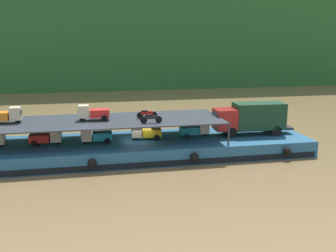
% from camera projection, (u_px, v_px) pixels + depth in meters
% --- Properties ---
extents(ground_plane, '(400.00, 400.00, 0.00)m').
position_uv_depth(ground_plane, '(138.00, 156.00, 36.26)').
color(ground_plane, brown).
extents(cargo_barge, '(31.98, 8.41, 1.50)m').
position_uv_depth(cargo_barge, '(138.00, 148.00, 36.07)').
color(cargo_barge, '#23567A').
rests_on(cargo_barge, ground).
extents(covered_lorry, '(7.92, 2.53, 3.10)m').
position_uv_depth(covered_lorry, '(251.00, 117.00, 37.68)').
color(covered_lorry, maroon).
rests_on(covered_lorry, cargo_barge).
extents(cargo_rack, '(22.78, 7.02, 2.00)m').
position_uv_depth(cargo_rack, '(96.00, 121.00, 34.77)').
color(cargo_rack, '#2D333D').
rests_on(cargo_rack, cargo_barge).
extents(mini_truck_lower_aft, '(2.79, 1.28, 1.38)m').
position_uv_depth(mini_truck_lower_aft, '(46.00, 137.00, 34.21)').
color(mini_truck_lower_aft, red).
rests_on(mini_truck_lower_aft, cargo_barge).
extents(mini_truck_lower_mid, '(2.76, 1.23, 1.38)m').
position_uv_depth(mini_truck_lower_mid, '(96.00, 135.00, 34.79)').
color(mini_truck_lower_mid, teal).
rests_on(mini_truck_lower_mid, cargo_barge).
extents(mini_truck_lower_fore, '(2.78, 1.28, 1.38)m').
position_uv_depth(mini_truck_lower_fore, '(146.00, 132.00, 36.04)').
color(mini_truck_lower_fore, gold).
rests_on(mini_truck_lower_fore, cargo_barge).
extents(mini_truck_lower_bow, '(2.76, 1.24, 1.38)m').
position_uv_depth(mini_truck_lower_bow, '(195.00, 129.00, 37.19)').
color(mini_truck_lower_bow, teal).
rests_on(mini_truck_lower_bow, cargo_barge).
extents(mini_truck_upper_stern, '(2.77, 1.25, 1.38)m').
position_uv_depth(mini_truck_upper_stern, '(5.00, 115.00, 33.51)').
color(mini_truck_upper_stern, orange).
rests_on(mini_truck_upper_stern, cargo_rack).
extents(mini_truck_upper_mid, '(2.79, 1.28, 1.38)m').
position_uv_depth(mini_truck_upper_mid, '(93.00, 113.00, 34.70)').
color(mini_truck_upper_mid, red).
rests_on(mini_truck_upper_mid, cargo_rack).
extents(motorcycle_upper_port, '(1.90, 0.55, 0.87)m').
position_uv_depth(motorcycle_upper_port, '(151.00, 118.00, 33.57)').
color(motorcycle_upper_port, black).
rests_on(motorcycle_upper_port, cargo_rack).
extents(motorcycle_upper_centre, '(1.90, 0.55, 0.87)m').
position_uv_depth(motorcycle_upper_centre, '(147.00, 114.00, 35.57)').
color(motorcycle_upper_centre, black).
rests_on(motorcycle_upper_centre, cargo_rack).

